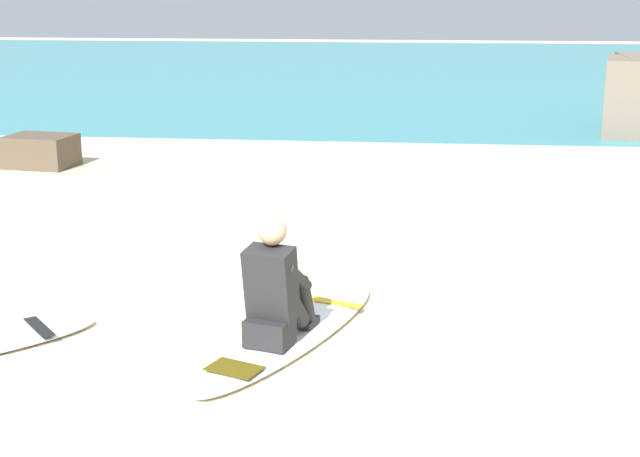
{
  "coord_description": "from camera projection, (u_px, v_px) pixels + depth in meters",
  "views": [
    {
      "loc": [
        0.76,
        -5.6,
        2.6
      ],
      "look_at": [
        -0.08,
        1.93,
        0.55
      ],
      "focal_mm": 50.6,
      "sensor_mm": 36.0,
      "label": 1
    }
  ],
  "objects": [
    {
      "name": "ground_plane",
      "position": [
        300.0,
        380.0,
        6.13
      ],
      "size": [
        80.0,
        80.0,
        0.0
      ],
      "primitive_type": "plane",
      "color": "beige"
    },
    {
      "name": "surfboard_main",
      "position": [
        292.0,
        335.0,
        6.84
      ],
      "size": [
        1.41,
        2.53,
        0.08
      ],
      "color": "white",
      "rests_on": "ground"
    },
    {
      "name": "shoreline_rock",
      "position": [
        41.0,
        151.0,
        13.31
      ],
      "size": [
        1.03,
        0.84,
        0.47
      ],
      "primitive_type": "cube",
      "rotation": [
        0.0,
        0.0,
        1.44
      ],
      "color": "brown",
      "rests_on": "ground"
    },
    {
      "name": "breaking_foam",
      "position": [
        371.0,
        150.0,
        14.37
      ],
      "size": [
        80.0,
        0.9,
        0.11
      ],
      "primitive_type": "cube",
      "color": "white",
      "rests_on": "ground"
    },
    {
      "name": "surfer_seated",
      "position": [
        276.0,
        293.0,
        6.56
      ],
      "size": [
        0.51,
        0.76,
        0.95
      ],
      "color": "#232326",
      "rests_on": "surfboard_main"
    },
    {
      "name": "sea",
      "position": [
        396.0,
        72.0,
        27.51
      ],
      "size": [
        80.0,
        28.0,
        0.1
      ],
      "primitive_type": "cube",
      "color": "teal",
      "rests_on": "ground"
    }
  ]
}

